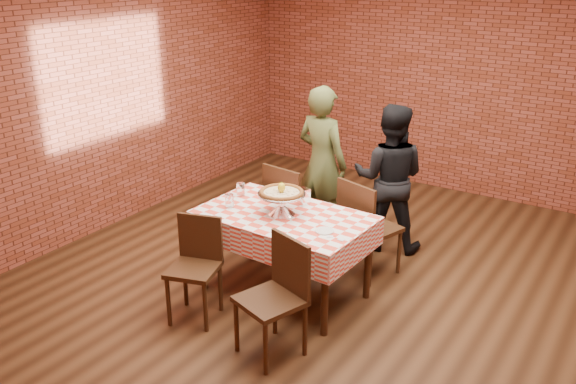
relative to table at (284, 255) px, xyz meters
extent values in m
plane|color=black|center=(0.33, 0.31, -0.38)|extent=(6.00, 6.00, 0.00)
plane|color=maroon|center=(0.33, 3.31, 1.08)|extent=(5.50, 0.00, 5.50)
cube|color=#361E10|center=(0.00, 0.00, 0.00)|extent=(1.46, 0.91, 0.75)
cylinder|color=beige|center=(-0.03, 0.00, 0.57)|extent=(0.41, 0.41, 0.03)
ellipsoid|color=yellow|center=(-0.03, 0.00, 0.62)|extent=(0.07, 0.07, 0.08)
cylinder|color=white|center=(-0.49, -0.13, 0.44)|extent=(0.08, 0.08, 0.12)
cylinder|color=white|center=(-0.57, 0.15, 0.44)|extent=(0.08, 0.08, 0.12)
cylinder|color=white|center=(0.46, -0.12, 0.39)|extent=(0.16, 0.16, 0.01)
cube|color=white|center=(0.54, -0.18, 0.39)|extent=(0.06, 0.05, 0.00)
cube|color=white|center=(0.64, -0.18, 0.39)|extent=(0.05, 0.04, 0.00)
cube|color=silver|center=(0.01, 0.29, 0.46)|extent=(0.13, 0.11, 0.14)
imported|color=#495229|center=(-0.34, 1.24, 0.43)|extent=(0.64, 0.46, 1.61)
imported|color=black|center=(0.36, 1.35, 0.37)|extent=(0.86, 0.75, 1.49)
camera|label=1|loc=(2.63, -3.99, 2.45)|focal=38.30mm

